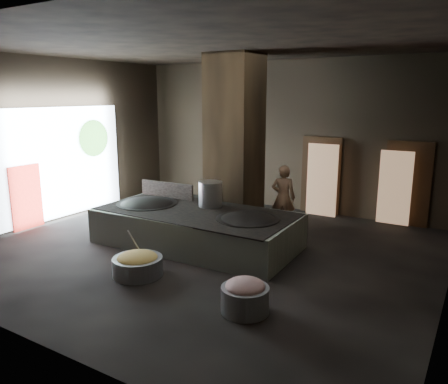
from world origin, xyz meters
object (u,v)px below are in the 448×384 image
Objects in this scene: veg_basin at (138,266)px; wok_right at (248,222)px; hearth_platform at (196,228)px; meat_basin at (245,299)px; wok_left at (147,207)px; stock_pot at (210,194)px; cook at (283,198)px.

wok_right is at bearing 58.14° from veg_basin.
meat_basin is (2.56, -2.28, -0.19)m from hearth_platform.
wok_left reaches higher than wok_right.
hearth_platform is 0.91m from stock_pot.
meat_basin is (2.53, -0.22, 0.04)m from veg_basin.
veg_basin is (-1.21, -4.26, -0.68)m from cook.
meat_basin is at bearing -4.93° from veg_basin.
wok_right is 0.80× the size of cook.
wok_right is at bearing 0.40° from hearth_platform.
stock_pot is (0.05, 0.55, 0.72)m from hearth_platform.
wok_left reaches higher than meat_basin.
stock_pot is 2.78m from veg_basin.
meat_basin is (2.51, -2.83, -0.91)m from stock_pot.
meat_basin is (1.32, -4.48, -0.64)m from cook.
cook is 4.72m from meat_basin.
hearth_platform is at bearing 45.92° from cook.
meat_basin is (4.01, -2.23, -0.53)m from wok_left.
cook is (1.25, 2.20, 0.45)m from hearth_platform.
stock_pot reaches higher than hearth_platform.
stock_pot is at bearing 39.50° from cook.
wok_left is 1.66m from stock_pot.
stock_pot is at bearing 21.80° from wok_left.
stock_pot is at bearing 158.96° from wok_right.
wok_right is 2.25× the size of stock_pot.
wok_left is at bearing -179.75° from hearth_platform.
hearth_platform reaches higher than veg_basin.
wok_right is 2.68m from meat_basin.
stock_pot reaches higher than wok_right.
wok_left is 2.80m from wok_right.
stock_pot reaches higher than wok_left.
wok_right reaches higher than meat_basin.
cook is 2.17× the size of meat_basin.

